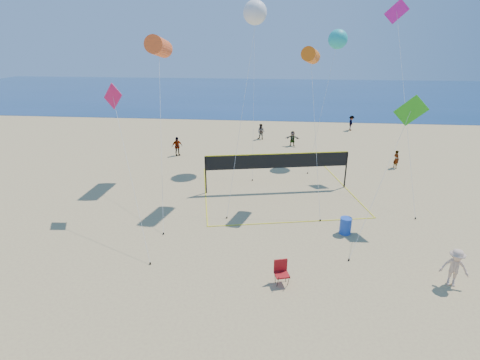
{
  "coord_description": "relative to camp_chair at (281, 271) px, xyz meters",
  "views": [
    {
      "loc": [
        0.12,
        -10.34,
        10.16
      ],
      "look_at": [
        -1.1,
        2.0,
        5.37
      ],
      "focal_mm": 28.0,
      "sensor_mm": 36.0,
      "label": 1
    }
  ],
  "objects": [
    {
      "name": "kite_3",
      "position": [
        -9.46,
        6.32,
        5.93
      ],
      "size": [
        4.23,
        6.28,
        7.75
      ],
      "rotation": [
        0.0,
        0.0,
        -0.29
      ],
      "color": "#DB1655",
      "rests_on": "ground"
    },
    {
      "name": "ocean",
      "position": [
        -0.55,
        58.48,
        -0.61
      ],
      "size": [
        140.0,
        50.0,
        0.03
      ],
      "primitive_type": "cube",
      "color": "navy",
      "rests_on": "ground"
    },
    {
      "name": "trash_barrel",
      "position": [
        3.53,
        4.79,
        -0.16
      ],
      "size": [
        0.71,
        0.71,
        0.93
      ],
      "primitive_type": "cylinder",
      "rotation": [
        0.0,
        0.0,
        0.15
      ],
      "color": "blue",
      "rests_on": "ground"
    },
    {
      "name": "kite_2",
      "position": [
        1.42,
        9.39,
        8.46
      ],
      "size": [
        1.59,
        4.37,
        9.65
      ],
      "rotation": [
        0.0,
        0.0,
        -0.24
      ],
      "color": "orange",
      "rests_on": "ground"
    },
    {
      "name": "volleyball_net",
      "position": [
        -0.27,
        10.65,
        1.24
      ],
      "size": [
        11.91,
        11.79,
        2.7
      ],
      "rotation": [
        0.0,
        0.0,
        0.21
      ],
      "color": "black",
      "rests_on": "ground"
    },
    {
      "name": "kite_6",
      "position": [
        -2.34,
        16.91,
        11.18
      ],
      "size": [
        2.38,
        5.83,
        12.71
      ],
      "rotation": [
        0.0,
        0.0,
        0.43
      ],
      "color": "white",
      "rests_on": "ground"
    },
    {
      "name": "far_person_4",
      "position": [
        8.09,
        29.41,
        0.22
      ],
      "size": [
        0.95,
        1.24,
        1.69
      ],
      "primitive_type": "imported",
      "rotation": [
        0.0,
        0.0,
        1.24
      ],
      "color": "gray",
      "rests_on": "ground"
    },
    {
      "name": "kite_0",
      "position": [
        -8.68,
        12.77,
        8.84
      ],
      "size": [
        3.02,
        10.65,
        10.28
      ],
      "rotation": [
        0.0,
        0.0,
        0.04
      ],
      "color": "#FF5C22",
      "rests_on": "ground"
    },
    {
      "name": "kite_7",
      "position": [
        4.2,
        18.56,
        9.28
      ],
      "size": [
        3.01,
        5.25,
        10.68
      ],
      "rotation": [
        0.0,
        0.0,
        0.25
      ],
      "color": "#21B2B0",
      "rests_on": "ground"
    },
    {
      "name": "kite_4",
      "position": [
        6.52,
        6.62,
        5.52
      ],
      "size": [
        4.21,
        5.25,
        7.32
      ],
      "rotation": [
        0.0,
        0.0,
        -0.32
      ],
      "color": "green",
      "rests_on": "ground"
    },
    {
      "name": "ground",
      "position": [
        -0.55,
        -3.52,
        -0.63
      ],
      "size": [
        120.0,
        120.0,
        0.0
      ],
      "primitive_type": "plane",
      "color": "tan",
      "rests_on": "ground"
    },
    {
      "name": "kite_5",
      "position": [
        7.76,
        15.43,
        10.36
      ],
      "size": [
        1.66,
        9.31,
        12.61
      ],
      "rotation": [
        0.0,
        0.0,
        -0.03
      ],
      "color": "#CC169B",
      "rests_on": "ground"
    },
    {
      "name": "far_person_1",
      "position": [
        1.18,
        22.19,
        0.11
      ],
      "size": [
        1.41,
        0.58,
        1.48
      ],
      "primitive_type": "imported",
      "rotation": [
        0.0,
        0.0,
        -0.11
      ],
      "color": "gray",
      "rests_on": "ground"
    },
    {
      "name": "far_person_2",
      "position": [
        9.42,
        16.37,
        0.11
      ],
      "size": [
        0.56,
        0.64,
        1.49
      ],
      "primitive_type": "imported",
      "rotation": [
        0.0,
        0.0,
        2.05
      ],
      "color": "gray",
      "rests_on": "ground"
    },
    {
      "name": "far_person_3",
      "position": [
        -2.0,
        24.38,
        0.19
      ],
      "size": [
        0.97,
        0.87,
        1.63
      ],
      "primitive_type": "imported",
      "rotation": [
        0.0,
        0.0,
        -0.39
      ],
      "color": "gray",
      "rests_on": "ground"
    },
    {
      "name": "far_person_0",
      "position": [
        -9.29,
        17.96,
        0.23
      ],
      "size": [
        1.06,
        0.94,
        1.72
      ],
      "primitive_type": "imported",
      "rotation": [
        0.0,
        0.0,
        0.64
      ],
      "color": "gray",
      "rests_on": "ground"
    },
    {
      "name": "bystander_b",
      "position": [
        7.4,
        0.58,
        0.25
      ],
      "size": [
        1.27,
        0.93,
        1.77
      ],
      "primitive_type": "imported",
      "rotation": [
        0.0,
        0.0,
        -0.27
      ],
      "color": "#D6AD8E",
      "rests_on": "ground"
    },
    {
      "name": "camp_chair",
      "position": [
        0.0,
        0.0,
        0.0
      ],
      "size": [
        0.73,
        0.85,
        1.23
      ],
      "rotation": [
        0.0,
        0.0,
        0.28
      ],
      "color": "#A11215",
      "rests_on": "ground"
    }
  ]
}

